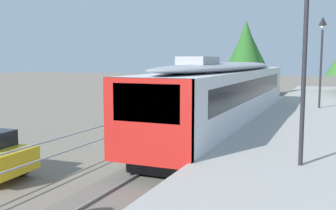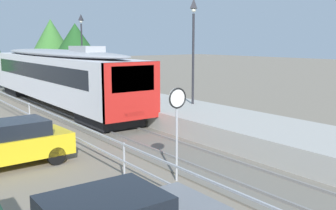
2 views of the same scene
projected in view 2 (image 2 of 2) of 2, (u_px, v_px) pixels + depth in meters
ground_plane at (30, 125)px, 19.47m from camera, size 160.00×160.00×0.00m
track_rails at (86, 117)px, 21.20m from camera, size 3.20×60.00×0.14m
commuter_train at (57, 73)px, 24.25m from camera, size 2.82×18.84×3.74m
station_platform at (137, 104)px, 23.02m from camera, size 3.90×60.00×0.90m
platform_lamp_mid_platform at (193, 31)px, 19.67m from camera, size 0.34×0.34×5.35m
platform_lamp_far_end at (82, 35)px, 30.71m from camera, size 0.34×0.34×5.35m
speed_limit_sign at (177, 111)px, 11.24m from camera, size 0.61×0.10×2.81m
carpark_fence at (124, 154)px, 11.16m from camera, size 0.06×36.06×1.25m
parked_hatchback_yellow at (9, 143)px, 12.82m from camera, size 4.08×1.96×1.53m
tree_behind_carpark at (75, 42)px, 40.44m from camera, size 5.07×5.07×6.00m
tree_distant_centre at (51, 38)px, 43.11m from camera, size 4.87×4.87×6.58m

